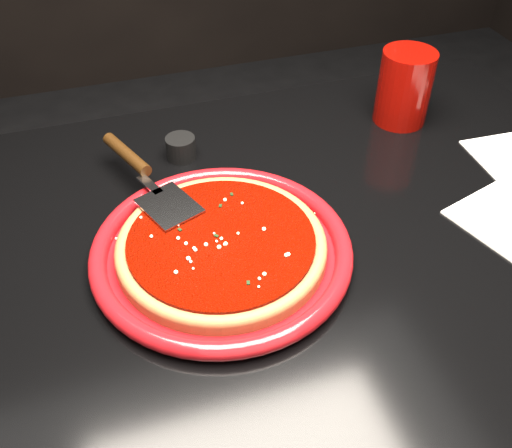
{
  "coord_description": "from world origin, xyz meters",
  "views": [
    {
      "loc": [
        -0.21,
        -0.58,
        1.32
      ],
      "look_at": [
        -0.02,
        0.0,
        0.77
      ],
      "focal_mm": 40.0,
      "sensor_mm": 36.0,
      "label": 1
    }
  ],
  "objects_px": {
    "table": "(268,376)",
    "ramekin": "(181,148)",
    "pizza_server": "(147,176)",
    "cup": "(404,87)",
    "plate": "(222,250)"
  },
  "relations": [
    {
      "from": "cup",
      "to": "table",
      "type": "bearing_deg",
      "value": -145.8
    },
    {
      "from": "table",
      "to": "ramekin",
      "type": "bearing_deg",
      "value": 110.42
    },
    {
      "from": "pizza_server",
      "to": "cup",
      "type": "bearing_deg",
      "value": -11.18
    },
    {
      "from": "table",
      "to": "ramekin",
      "type": "xyz_separation_m",
      "value": [
        -0.09,
        0.23,
        0.39
      ]
    },
    {
      "from": "plate",
      "to": "cup",
      "type": "relative_size",
      "value": 2.72
    },
    {
      "from": "table",
      "to": "ramekin",
      "type": "distance_m",
      "value": 0.46
    },
    {
      "from": "pizza_server",
      "to": "ramekin",
      "type": "relative_size",
      "value": 5.83
    },
    {
      "from": "ramekin",
      "to": "pizza_server",
      "type": "bearing_deg",
      "value": -126.47
    },
    {
      "from": "plate",
      "to": "pizza_server",
      "type": "xyz_separation_m",
      "value": [
        -0.07,
        0.16,
        0.03
      ]
    },
    {
      "from": "cup",
      "to": "ramekin",
      "type": "bearing_deg",
      "value": 179.35
    },
    {
      "from": "cup",
      "to": "plate",
      "type": "bearing_deg",
      "value": -148.74
    },
    {
      "from": "plate",
      "to": "ramekin",
      "type": "relative_size",
      "value": 7.24
    },
    {
      "from": "plate",
      "to": "pizza_server",
      "type": "distance_m",
      "value": 0.18
    },
    {
      "from": "plate",
      "to": "cup",
      "type": "bearing_deg",
      "value": 31.26
    },
    {
      "from": "pizza_server",
      "to": "cup",
      "type": "distance_m",
      "value": 0.5
    }
  ]
}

